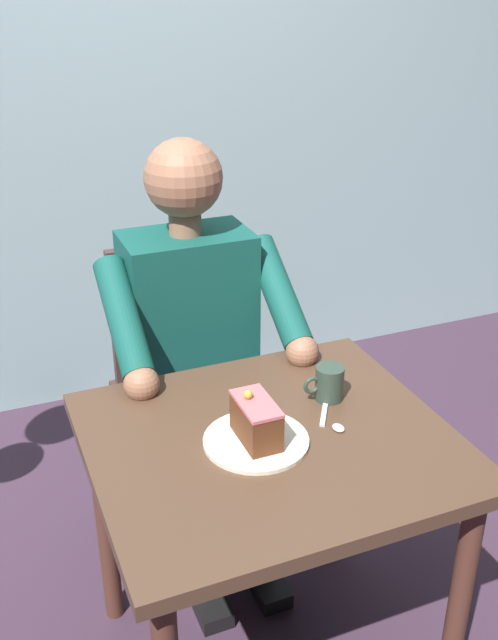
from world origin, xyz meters
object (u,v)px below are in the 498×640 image
object	(u,v)px
dining_table	(270,474)
coffee_cup	(329,382)
chair	(182,376)
seated_person	(198,354)
cake_slice	(256,420)
dessert_spoon	(332,421)

from	to	relation	value
dining_table	coffee_cup	distance (m)	0.26
chair	coffee_cup	size ratio (longest dim) A/B	8.58
seated_person	coffee_cup	bearing A→B (deg)	114.99
cake_slice	coffee_cup	xyz separation A→B (m)	(-0.23, -0.10, -0.01)
chair	seated_person	size ratio (longest dim) A/B	0.71
dining_table	coffee_cup	xyz separation A→B (m)	(-0.20, -0.10, 0.15)
chair	cake_slice	distance (m)	0.74
seated_person	dessert_spoon	xyz separation A→B (m)	(-0.16, 0.52, 0.05)
cake_slice	coffee_cup	bearing A→B (deg)	-156.33
cake_slice	coffee_cup	distance (m)	0.26
dining_table	seated_person	size ratio (longest dim) A/B	0.64
dining_table	chair	distance (m)	0.69
seated_person	cake_slice	world-z (taller)	seated_person
cake_slice	dessert_spoon	size ratio (longest dim) A/B	1.02
chair	seated_person	bearing A→B (deg)	90.00
seated_person	cake_slice	distance (m)	0.53
dining_table	cake_slice	world-z (taller)	cake_slice
chair	dessert_spoon	world-z (taller)	chair
seated_person	cake_slice	bearing A→B (deg)	85.76
cake_slice	seated_person	bearing A→B (deg)	-94.24
seated_person	dining_table	bearing A→B (deg)	90.00
seated_person	dessert_spoon	size ratio (longest dim) A/B	9.19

